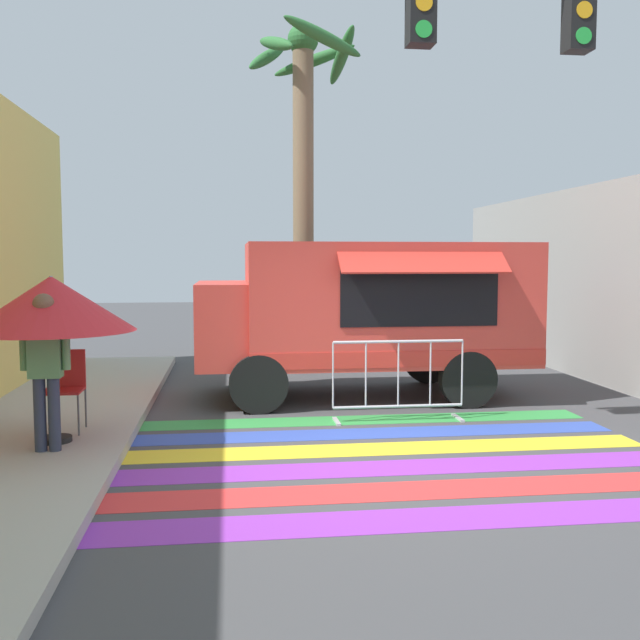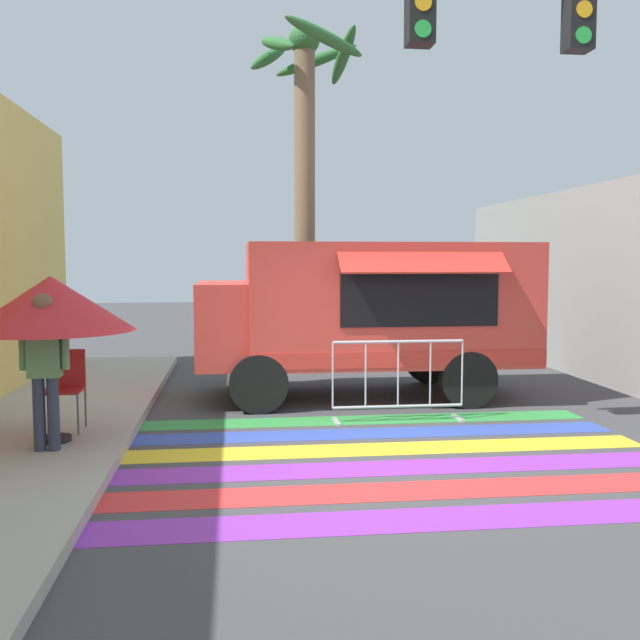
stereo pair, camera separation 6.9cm
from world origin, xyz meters
name	(u,v)px [view 1 (the left image)]	position (x,y,z in m)	size (l,w,h in m)	color
ground_plane	(387,461)	(0.00, 0.00, 0.00)	(60.00, 60.00, 0.00)	#424244
crosswalk_painted	(385,458)	(0.00, 0.10, 0.00)	(6.40, 4.36, 0.01)	purple
food_truck	(360,308)	(0.37, 3.71, 1.45)	(5.22, 2.82, 2.48)	#D13D33
traffic_signal_pole	(582,81)	(2.60, 0.90, 4.41)	(4.55, 0.29, 6.16)	#515456
patio_umbrella	(52,304)	(-3.72, 0.79, 1.72)	(1.87, 1.87, 1.91)	black
folding_chair	(65,382)	(-3.74, 1.38, 0.73)	(0.46, 0.46, 0.98)	#4C4C51
vendor_person	(45,362)	(-3.71, 0.40, 1.12)	(0.53, 0.23, 1.73)	#2D3347
barricade_front	(398,381)	(0.57, 1.90, 0.55)	(1.84, 0.44, 1.12)	#B7BABF
palm_tree	(304,149)	(-0.23, 6.60, 4.39)	(2.35, 2.44, 6.78)	#7A664C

